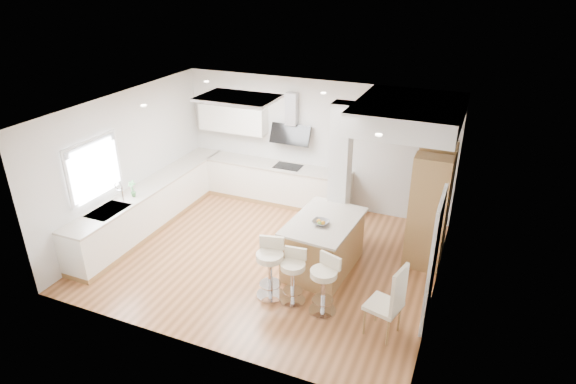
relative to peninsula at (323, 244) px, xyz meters
The scene contains 18 objects.
ground 1.18m from the peninsula, behind, with size 6.00×6.00×0.00m, color #AE6D40.
ceiling 1.18m from the peninsula, behind, with size 6.00×5.00×0.02m, color white.
wall_back 2.83m from the peninsula, 113.72° to the left, with size 6.00×0.04×2.80m, color beige.
wall_left 4.18m from the peninsula, behind, with size 0.04×5.00×2.80m, color beige.
wall_right 2.13m from the peninsula, ahead, with size 0.04×5.00×2.80m, color beige.
skylight 3.00m from the peninsula, 163.52° to the left, with size 4.10×2.10×0.06m.
window_left 4.31m from the peninsula, 166.78° to the right, with size 0.06×1.28×1.07m.
doorway_right 2.07m from the peninsula, 18.85° to the right, with size 0.05×1.00×2.10m.
counter_left 3.78m from the peninsula, behind, with size 0.63×4.50×1.35m.
counter_back 2.96m from the peninsula, 132.46° to the left, with size 3.62×0.63×2.50m.
pillar 1.28m from the peninsula, 91.76° to the left, with size 0.35×0.35×2.80m.
soffit 2.71m from the peninsula, 52.92° to the left, with size 1.78×2.20×0.40m.
oven_column 2.07m from the peninsula, 36.45° to the left, with size 0.63×1.21×2.10m.
peninsula is the anchor object (origin of this frame).
bar_stool_a 1.20m from the peninsula, 116.45° to the right, with size 0.55×0.55×1.02m.
bar_stool_b 1.08m from the peninsula, 97.32° to the right, with size 0.45×0.45×0.92m.
bar_stool_c 1.19m from the peninsula, 70.56° to the right, with size 0.55×0.55×0.97m.
dining_chair 1.94m from the peninsula, 41.70° to the right, with size 0.56×0.56×1.19m.
Camera 1 is at (3.31, -6.86, 4.91)m, focal length 30.00 mm.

